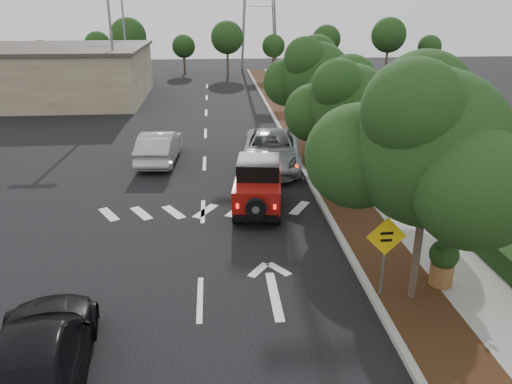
{
  "coord_description": "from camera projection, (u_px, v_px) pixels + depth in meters",
  "views": [
    {
      "loc": [
        0.51,
        -11.48,
        7.42
      ],
      "look_at": [
        1.76,
        3.0,
        1.87
      ],
      "focal_mm": 35.0,
      "sensor_mm": 36.0,
      "label": 1
    }
  ],
  "objects": [
    {
      "name": "black_suv_oncoming",
      "position": [
        38.0,
        356.0,
        10.08
      ],
      "size": [
        2.6,
        5.21,
        1.45
      ],
      "primitive_type": "imported",
      "rotation": [
        0.0,
        0.0,
        3.26
      ],
      "color": "black",
      "rests_on": "ground"
    },
    {
      "name": "commercial_building",
      "position": [
        2.0,
        75.0,
        39.2
      ],
      "size": [
        22.0,
        12.0,
        4.0
      ],
      "primitive_type": "cube",
      "color": "#7F6F58",
      "rests_on": "ground"
    },
    {
      "name": "hedge",
      "position": [
        382.0,
        151.0,
        25.03
      ],
      "size": [
        0.8,
        70.0,
        0.8
      ],
      "primitive_type": "cube",
      "color": "black",
      "rests_on": "ground"
    },
    {
      "name": "curb",
      "position": [
        297.0,
        160.0,
        24.8
      ],
      "size": [
        0.2,
        70.0,
        0.15
      ],
      "primitive_type": "cube",
      "color": "#9E9B93",
      "rests_on": "ground"
    },
    {
      "name": "street_tree_far",
      "position": [
        313.0,
        155.0,
        25.84
      ],
      "size": [
        3.4,
        3.4,
        5.62
      ],
      "primitive_type": null,
      "color": "black",
      "rests_on": "ground"
    },
    {
      "name": "terracotta_planter",
      "position": [
        444.0,
        258.0,
        13.48
      ],
      "size": [
        0.79,
        0.79,
        1.38
      ],
      "rotation": [
        0.0,
        0.0,
        -0.01
      ],
      "color": "brown",
      "rests_on": "ground"
    },
    {
      "name": "silver_suv_ahead",
      "position": [
        271.0,
        150.0,
        23.67
      ],
      "size": [
        3.56,
        6.31,
        1.66
      ],
      "primitive_type": "imported",
      "rotation": [
        0.0,
        0.0,
        -0.14
      ],
      "color": "#9C9FA3",
      "rests_on": "ground"
    },
    {
      "name": "planting_strip",
      "position": [
        317.0,
        159.0,
        24.89
      ],
      "size": [
        1.8,
        70.0,
        0.12
      ],
      "primitive_type": "cube",
      "color": "black",
      "rests_on": "ground"
    },
    {
      "name": "silver_sedan_oncoming",
      "position": [
        159.0,
        147.0,
        24.43
      ],
      "size": [
        1.97,
        4.79,
        1.54
      ],
      "primitive_type": "imported",
      "rotation": [
        0.0,
        0.0,
        3.07
      ],
      "color": "#A9AAB0",
      "rests_on": "ground"
    },
    {
      "name": "street_tree_mid",
      "position": [
        345.0,
        202.0,
        19.79
      ],
      "size": [
        3.2,
        3.2,
        5.32
      ],
      "primitive_type": null,
      "color": "black",
      "rests_on": "ground"
    },
    {
      "name": "ground",
      "position": [
        200.0,
        299.0,
        13.29
      ],
      "size": [
        120.0,
        120.0,
        0.0
      ],
      "primitive_type": "plane",
      "color": "black",
      "rests_on": "ground"
    },
    {
      "name": "transmission_tower",
      "position": [
        259.0,
        69.0,
        58.44
      ],
      "size": [
        7.0,
        4.0,
        28.0
      ],
      "primitive_type": null,
      "color": "slate",
      "rests_on": "ground"
    },
    {
      "name": "light_pole_a",
      "position": [
        118.0,
        109.0,
        36.96
      ],
      "size": [
        2.0,
        0.22,
        9.0
      ],
      "primitive_type": null,
      "color": "slate",
      "rests_on": "ground"
    },
    {
      "name": "red_jeep",
      "position": [
        258.0,
        184.0,
        18.76
      ],
      "size": [
        2.11,
        3.93,
        1.95
      ],
      "rotation": [
        0.0,
        0.0,
        -0.13
      ],
      "color": "black",
      "rests_on": "ground"
    },
    {
      "name": "speed_hump_sign",
      "position": [
        385.0,
        246.0,
        12.78
      ],
      "size": [
        1.06,
        0.09,
        2.25
      ],
      "rotation": [
        0.0,
        0.0,
        0.01
      ],
      "color": "slate",
      "rests_on": "ground"
    },
    {
      "name": "street_tree_near",
      "position": [
        411.0,
        300.0,
        13.28
      ],
      "size": [
        3.8,
        3.8,
        5.92
      ],
      "primitive_type": null,
      "color": "black",
      "rests_on": "ground"
    },
    {
      "name": "sidewalk",
      "position": [
        354.0,
        158.0,
        25.04
      ],
      "size": [
        2.0,
        70.0,
        0.12
      ],
      "primitive_type": "cube",
      "color": "gray",
      "rests_on": "ground"
    },
    {
      "name": "parked_suv",
      "position": [
        100.0,
        98.0,
        36.47
      ],
      "size": [
        5.13,
        3.33,
        1.63
      ],
      "primitive_type": "imported",
      "rotation": [
        0.0,
        0.0,
        1.89
      ],
      "color": "#989A9F",
      "rests_on": "ground"
    },
    {
      "name": "light_pole_b",
      "position": [
        129.0,
        84.0,
        48.05
      ],
      "size": [
        2.0,
        0.22,
        9.0
      ],
      "primitive_type": null,
      "color": "slate",
      "rests_on": "ground"
    }
  ]
}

